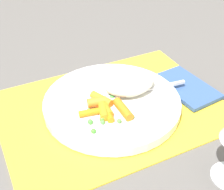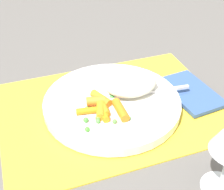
% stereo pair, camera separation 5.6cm
% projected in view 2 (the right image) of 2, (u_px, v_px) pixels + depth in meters
% --- Properties ---
extents(ground_plane, '(2.40, 2.40, 0.00)m').
position_uv_depth(ground_plane, '(112.00, 109.00, 0.62)').
color(ground_plane, '#565451').
extents(placemat, '(0.43, 0.32, 0.01)m').
position_uv_depth(placemat, '(112.00, 108.00, 0.62)').
color(placemat, gold).
rests_on(placemat, ground_plane).
extents(plate, '(0.27, 0.27, 0.02)m').
position_uv_depth(plate, '(112.00, 103.00, 0.61)').
color(plate, white).
rests_on(plate, placemat).
extents(rice_mound, '(0.10, 0.08, 0.04)m').
position_uv_depth(rice_mound, '(131.00, 84.00, 0.62)').
color(rice_mound, beige).
rests_on(rice_mound, plate).
extents(carrot_portion, '(0.08, 0.10, 0.02)m').
position_uv_depth(carrot_portion, '(103.00, 107.00, 0.58)').
color(carrot_portion, orange).
rests_on(carrot_portion, plate).
extents(pea_scatter, '(0.09, 0.09, 0.01)m').
position_uv_depth(pea_scatter, '(104.00, 112.00, 0.57)').
color(pea_scatter, '#46963B').
rests_on(pea_scatter, plate).
extents(fork, '(0.20, 0.03, 0.01)m').
position_uv_depth(fork, '(131.00, 95.00, 0.61)').
color(fork, silver).
rests_on(fork, plate).
extents(napkin, '(0.10, 0.15, 0.01)m').
position_uv_depth(napkin, '(191.00, 92.00, 0.65)').
color(napkin, '#33518C').
rests_on(napkin, placemat).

